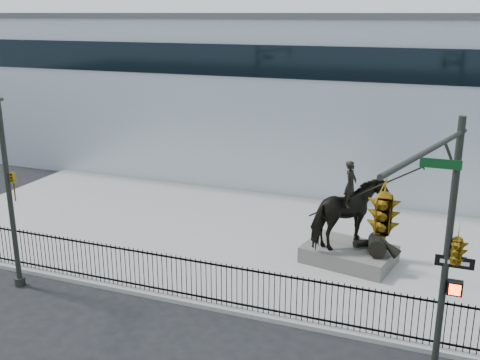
% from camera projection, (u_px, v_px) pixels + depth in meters
% --- Properties ---
extents(ground, '(120.00, 120.00, 0.00)m').
position_uv_depth(ground, '(196.00, 326.00, 17.39)').
color(ground, black).
rests_on(ground, ground).
extents(plaza, '(30.00, 12.00, 0.15)m').
position_uv_depth(plaza, '(267.00, 241.00, 23.63)').
color(plaza, gray).
rests_on(plaza, ground).
extents(building, '(44.00, 14.00, 9.00)m').
position_uv_depth(building, '(336.00, 95.00, 33.98)').
color(building, '#B2B9C2').
rests_on(building, ground).
extents(picket_fence, '(22.10, 0.10, 1.50)m').
position_uv_depth(picket_fence, '(212.00, 282.00, 18.25)').
color(picket_fence, black).
rests_on(picket_fence, plaza).
extents(statue_plinth, '(3.63, 2.84, 0.61)m').
position_uv_depth(statue_plinth, '(349.00, 254.00, 21.44)').
color(statue_plinth, '#55524E').
rests_on(statue_plinth, plaza).
extents(equestrian_statue, '(4.11, 2.96, 3.54)m').
position_uv_depth(equestrian_statue, '(353.00, 216.00, 20.95)').
color(equestrian_statue, black).
rests_on(equestrian_statue, statue_plinth).
extents(traffic_signal_right, '(2.17, 6.86, 7.00)m').
position_uv_depth(traffic_signal_right, '(424.00, 231.00, 11.99)').
color(traffic_signal_right, '#272A24').
rests_on(traffic_signal_right, ground).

